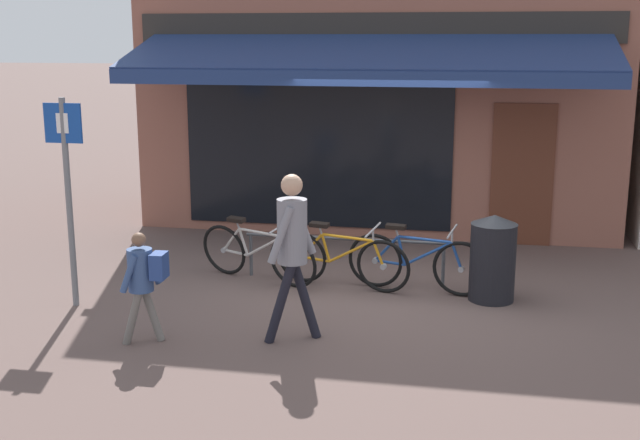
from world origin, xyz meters
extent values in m
plane|color=brown|center=(0.00, 0.00, 0.00)|extent=(160.00, 160.00, 0.00)
cube|color=#8E5647|center=(-0.44, 4.13, 2.78)|extent=(7.51, 3.00, 5.57)
cube|color=black|center=(-1.27, 2.62, 1.25)|extent=(4.13, 0.04, 2.20)
cube|color=#5B2D1E|center=(1.81, 2.62, 1.05)|extent=(0.90, 0.04, 2.10)
cube|color=#282623|center=(-0.44, 2.61, 3.16)|extent=(7.14, 0.06, 0.44)
cube|color=navy|center=(-0.44, 1.80, 2.84)|extent=(6.76, 1.68, 0.50)
cube|color=navy|center=(-0.44, 0.96, 2.51)|extent=(6.76, 0.03, 0.20)
cylinder|color=#47494F|center=(-0.45, 0.30, 0.55)|extent=(2.57, 0.04, 0.04)
cylinder|color=#47494F|center=(-1.68, 0.30, 0.28)|extent=(0.04, 0.04, 0.55)
cylinder|color=#47494F|center=(0.79, 0.30, 0.28)|extent=(0.04, 0.04, 0.55)
torus|color=black|center=(-1.02, -0.14, 0.34)|extent=(0.69, 0.39, 0.68)
cylinder|color=#9E9EA3|center=(-1.02, -0.14, 0.34)|extent=(0.09, 0.09, 0.08)
torus|color=black|center=(-2.03, 0.26, 0.34)|extent=(0.69, 0.39, 0.68)
cylinder|color=#9E9EA3|center=(-2.03, 0.26, 0.34)|extent=(0.09, 0.09, 0.08)
cylinder|color=#BCB7B2|center=(-1.41, -0.01, 0.49)|extent=(0.56, 0.30, 0.36)
cylinder|color=#BCB7B2|center=(-1.46, -0.02, 0.66)|extent=(0.63, 0.27, 0.05)
cylinder|color=#BCB7B2|center=(-1.73, 0.11, 0.49)|extent=(0.13, 0.06, 0.36)
cylinder|color=#BCB7B2|center=(-1.85, 0.19, 0.33)|extent=(0.37, 0.17, 0.05)
cylinder|color=#BCB7B2|center=(-1.90, 0.18, 0.50)|extent=(0.30, 0.20, 0.35)
cylinder|color=#BCB7B2|center=(-1.09, -0.14, 0.49)|extent=(0.16, 0.04, 0.33)
cylinder|color=#9E9EA3|center=(-1.79, 0.10, 0.72)|extent=(0.06, 0.03, 0.11)
cube|color=black|center=(-1.81, 0.10, 0.79)|extent=(0.26, 0.19, 0.06)
cylinder|color=#9E9EA3|center=(-1.16, -0.15, 0.72)|extent=(0.04, 0.05, 0.14)
cylinder|color=#9E9EA3|center=(-1.16, -0.16, 0.79)|extent=(0.21, 0.49, 0.10)
torus|color=black|center=(0.09, -0.13, 0.34)|extent=(0.69, 0.28, 0.68)
cylinder|color=#9E9EA3|center=(0.09, -0.13, 0.34)|extent=(0.08, 0.08, 0.08)
torus|color=black|center=(-0.97, 0.11, 0.34)|extent=(0.69, 0.28, 0.68)
cylinder|color=#9E9EA3|center=(-0.97, 0.11, 0.34)|extent=(0.08, 0.08, 0.08)
cylinder|color=orange|center=(-0.32, -0.05, 0.49)|extent=(0.59, 0.21, 0.36)
cylinder|color=orange|center=(-0.36, -0.07, 0.66)|extent=(0.66, 0.18, 0.05)
cylinder|color=orange|center=(-0.64, 0.02, 0.50)|extent=(0.13, 0.07, 0.36)
cylinder|color=orange|center=(-0.78, 0.07, 0.33)|extent=(0.38, 0.12, 0.05)
cylinder|color=orange|center=(-0.83, 0.06, 0.50)|extent=(0.32, 0.15, 0.36)
cylinder|color=orange|center=(0.03, -0.13, 0.50)|extent=(0.16, 0.05, 0.33)
cylinder|color=#9E9EA3|center=(-0.70, 0.00, 0.72)|extent=(0.06, 0.03, 0.11)
cube|color=black|center=(-0.72, 0.00, 0.79)|extent=(0.26, 0.16, 0.06)
cylinder|color=#9E9EA3|center=(-0.04, -0.15, 0.72)|extent=(0.03, 0.05, 0.14)
cylinder|color=#9E9EA3|center=(-0.04, -0.16, 0.79)|extent=(0.14, 0.51, 0.09)
torus|color=black|center=(1.01, -0.08, 0.35)|extent=(0.70, 0.22, 0.69)
cylinder|color=#9E9EA3|center=(1.01, -0.08, 0.35)|extent=(0.08, 0.08, 0.07)
torus|color=black|center=(-0.04, 0.10, 0.35)|extent=(0.70, 0.22, 0.69)
cylinder|color=#9E9EA3|center=(-0.04, 0.10, 0.35)|extent=(0.08, 0.08, 0.07)
cylinder|color=#1E4793|center=(0.61, -0.03, 0.50)|extent=(0.59, 0.16, 0.37)
cylinder|color=#1E4793|center=(0.57, -0.03, 0.68)|extent=(0.65, 0.14, 0.05)
cylinder|color=#1E4793|center=(0.29, 0.03, 0.51)|extent=(0.12, 0.06, 0.36)
cylinder|color=#1E4793|center=(0.15, 0.07, 0.34)|extent=(0.37, 0.10, 0.05)
cylinder|color=#1E4793|center=(0.10, 0.06, 0.51)|extent=(0.32, 0.12, 0.36)
cylinder|color=#1E4793|center=(0.95, -0.09, 0.51)|extent=(0.15, 0.04, 0.34)
cylinder|color=#9E9EA3|center=(0.23, 0.02, 0.73)|extent=(0.06, 0.03, 0.11)
cube|color=black|center=(0.21, 0.02, 0.80)|extent=(0.25, 0.14, 0.06)
cylinder|color=#9E9EA3|center=(0.89, -0.10, 0.74)|extent=(0.03, 0.04, 0.14)
cylinder|color=#9E9EA3|center=(0.89, -0.10, 0.81)|extent=(0.11, 0.52, 0.07)
cylinder|color=black|center=(-0.75, -1.92, 0.41)|extent=(0.34, 0.14, 0.85)
cylinder|color=black|center=(-0.53, -1.72, 0.41)|extent=(0.34, 0.14, 0.85)
cylinder|color=gray|center=(-0.64, -1.82, 1.15)|extent=(0.34, 0.34, 0.65)
sphere|color=tan|center=(-0.64, -1.82, 1.61)|extent=(0.22, 0.22, 0.22)
cylinder|color=gray|center=(-0.57, -1.63, 1.15)|extent=(0.28, 0.17, 0.57)
cylinder|color=gray|center=(-0.71, -2.00, 1.15)|extent=(0.28, 0.17, 0.57)
cylinder|color=slate|center=(-2.19, -2.25, 0.27)|extent=(0.24, 0.09, 0.57)
cylinder|color=slate|center=(-2.04, -2.10, 0.27)|extent=(0.24, 0.09, 0.57)
cylinder|color=#334C7F|center=(-2.12, -2.18, 0.76)|extent=(0.26, 0.26, 0.43)
sphere|color=brown|center=(-2.12, -2.18, 1.08)|extent=(0.14, 0.14, 0.14)
cylinder|color=#334C7F|center=(-2.06, -2.03, 0.76)|extent=(0.21, 0.13, 0.39)
cylinder|color=#334C7F|center=(-2.17, -2.32, 0.76)|extent=(0.21, 0.13, 0.39)
cube|color=navy|center=(-1.92, -2.17, 0.82)|extent=(0.15, 0.22, 0.26)
cylinder|color=black|center=(1.37, -0.13, 0.46)|extent=(0.53, 0.53, 0.92)
cone|color=#33353A|center=(1.37, -0.13, 0.98)|extent=(0.54, 0.54, 0.11)
cylinder|color=slate|center=(-3.35, -1.24, 1.19)|extent=(0.07, 0.07, 2.39)
cube|color=#14429E|center=(-3.35, -1.25, 2.11)|extent=(0.44, 0.02, 0.44)
cube|color=white|center=(-3.35, -1.26, 2.11)|extent=(0.14, 0.01, 0.22)
camera|label=1|loc=(1.12, -9.37, 3.03)|focal=45.00mm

